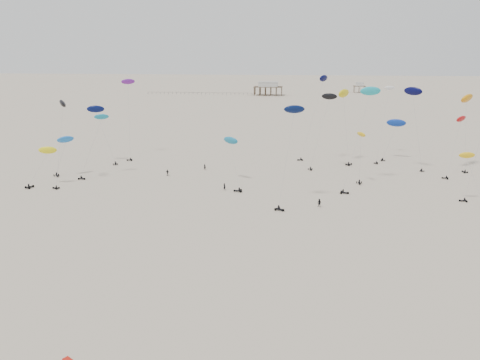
# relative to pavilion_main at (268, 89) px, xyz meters

# --- Properties ---
(ground_plane) EXTENTS (900.00, 900.00, 0.00)m
(ground_plane) POSITION_rel_pavilion_main_xyz_m (10.00, -150.00, -4.22)
(ground_plane) COLOR beige
(pavilion_main) EXTENTS (21.00, 13.00, 9.80)m
(pavilion_main) POSITION_rel_pavilion_main_xyz_m (0.00, 0.00, 0.00)
(pavilion_main) COLOR brown
(pavilion_main) RESTS_ON ground
(pavilion_small) EXTENTS (9.00, 7.00, 8.00)m
(pavilion_small) POSITION_rel_pavilion_main_xyz_m (70.00, 30.00, -0.74)
(pavilion_small) COLOR brown
(pavilion_small) RESTS_ON ground
(pier_fence) EXTENTS (80.20, 0.20, 1.50)m
(pier_fence) POSITION_rel_pavilion_main_xyz_m (-52.00, -0.00, -3.45)
(pier_fence) COLOR black
(pier_fence) RESTS_ON ground
(rig_0) EXTENTS (7.32, 5.05, 21.10)m
(rig_0) POSITION_rel_pavilion_main_xyz_m (28.67, -222.27, 11.52)
(rig_0) COLOR black
(rig_0) RESTS_ON ground
(rig_1) EXTENTS (7.25, 16.52, 25.01)m
(rig_1) POSITION_rel_pavilion_main_xyz_m (47.93, -204.32, 10.25)
(rig_1) COLOR black
(rig_1) RESTS_ON ground
(rig_2) EXTENTS (8.60, 4.46, 25.33)m
(rig_2) POSITION_rel_pavilion_main_xyz_m (27.32, -211.71, 15.69)
(rig_2) COLOR black
(rig_2) RESTS_ON ground
(rig_3) EXTENTS (2.74, 4.08, 13.02)m
(rig_3) POSITION_rel_pavilion_main_xyz_m (36.89, -236.41, 2.21)
(rig_3) COLOR black
(rig_3) RESTS_ON ground
(rig_4) EXTENTS (5.92, 5.26, 10.77)m
(rig_4) POSITION_rel_pavilion_main_xyz_m (-39.49, -237.81, 3.16)
(rig_4) COLOR black
(rig_4) RESTS_ON ground
(rig_5) EXTENTS (6.77, 6.52, 9.76)m
(rig_5) POSITION_rel_pavilion_main_xyz_m (-40.15, -247.39, 2.01)
(rig_5) COLOR black
(rig_5) RESTS_ON ground
(rig_6) EXTENTS (5.98, 10.02, 21.23)m
(rig_6) POSITION_rel_pavilion_main_xyz_m (19.69, -254.05, 10.40)
(rig_6) COLOR black
(rig_6) RESTS_ON ground
(rig_7) EXTENTS (6.88, 9.05, 16.54)m
(rig_7) POSITION_rel_pavilion_main_xyz_m (-30.97, -236.71, 6.35)
(rig_7) COLOR black
(rig_7) RESTS_ON ground
(rig_8) EXTENTS (9.69, 5.80, 17.00)m
(rig_8) POSITION_rel_pavilion_main_xyz_m (-35.90, -222.04, 8.73)
(rig_8) COLOR black
(rig_8) RESTS_ON ground
(rig_9) EXTENTS (5.96, 12.71, 24.40)m
(rig_9) POSITION_rel_pavilion_main_xyz_m (-30.72, -211.05, 14.19)
(rig_9) COLOR black
(rig_9) RESTS_ON ground
(rig_11) EXTENTS (4.75, 10.22, 12.78)m
(rig_11) POSITION_rel_pavilion_main_xyz_m (58.48, -250.63, 2.79)
(rig_11) COLOR black
(rig_11) RESTS_ON ground
(rig_12) EXTENTS (6.63, 13.18, 13.96)m
(rig_12) POSITION_rel_pavilion_main_xyz_m (5.43, -239.37, 3.74)
(rig_12) COLOR black
(rig_12) RESTS_ON ground
(rig_13) EXTENTS (9.38, 15.43, 18.58)m
(rig_13) POSITION_rel_pavilion_main_xyz_m (64.89, -219.28, 7.62)
(rig_13) COLOR black
(rig_13) RESTS_ON ground
(rig_14) EXTENTS (9.82, 13.81, 24.99)m
(rig_14) POSITION_rel_pavilion_main_xyz_m (37.29, -236.47, 14.14)
(rig_14) COLOR black
(rig_14) RESTS_ON ground
(rig_15) EXTENTS (6.20, 10.89, 21.03)m
(rig_15) POSITION_rel_pavilion_main_xyz_m (67.10, -216.46, 13.96)
(rig_15) COLOR black
(rig_15) RESTS_ON ground
(rig_16) EXTENTS (5.72, 9.21, 21.47)m
(rig_16) POSITION_rel_pavilion_main_xyz_m (34.62, -213.17, 13.01)
(rig_16) COLOR black
(rig_16) RESTS_ON ground
(rig_18) EXTENTS (7.00, 5.36, 22.83)m
(rig_18) POSITION_rel_pavilion_main_xyz_m (52.14, -220.44, 15.11)
(rig_18) COLOR black
(rig_18) RESTS_ON ground
(rig_19) EXTENTS (4.03, 11.21, 20.86)m
(rig_19) POSITION_rel_pavilion_main_xyz_m (-36.16, -243.39, 12.25)
(rig_19) COLOR black
(rig_19) RESTS_ON ground
(rig_20) EXTENTS (7.60, 6.63, 12.46)m
(rig_20) POSITION_rel_pavilion_main_xyz_m (50.57, -206.87, 5.65)
(rig_20) COLOR black
(rig_20) RESTS_ON ground
(spectator_0) EXTENTS (0.88, 0.79, 2.00)m
(spectator_0) POSITION_rel_pavilion_main_xyz_m (4.42, -246.29, -4.22)
(spectator_0) COLOR black
(spectator_0) RESTS_ON ground
(spectator_1) EXTENTS (1.20, 1.07, 2.13)m
(spectator_1) POSITION_rel_pavilion_main_xyz_m (26.25, -256.37, -4.22)
(spectator_1) COLOR black
(spectator_1) RESTS_ON ground
(spectator_2) EXTENTS (1.29, 0.96, 1.95)m
(spectator_2) POSITION_rel_pavilion_main_xyz_m (-12.59, -234.91, -4.22)
(spectator_2) COLOR black
(spectator_2) RESTS_ON ground
(spectator_3) EXTENTS (0.80, 0.62, 1.96)m
(spectator_3) POSITION_rel_pavilion_main_xyz_m (-3.95, -227.53, -4.22)
(spectator_3) COLOR black
(spectator_3) RESTS_ON ground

